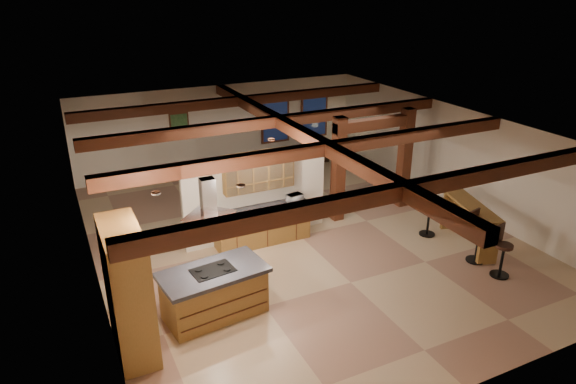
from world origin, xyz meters
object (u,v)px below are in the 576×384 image
sofa (302,153)px  bar_counter (470,218)px  dining_table (273,185)px  kitchen_island (214,292)px

sofa → bar_counter: bar_counter is taller
dining_table → sofa: same height
dining_table → bar_counter: (3.00, -5.17, 0.47)m
kitchen_island → sofa: size_ratio=1.12×
sofa → bar_counter: bearing=113.2°
kitchen_island → dining_table: kitchen_island is taller
kitchen_island → sofa: 9.66m
sofa → bar_counter: size_ratio=0.89×
kitchen_island → bar_counter: bar_counter is taller
kitchen_island → bar_counter: bearing=0.4°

